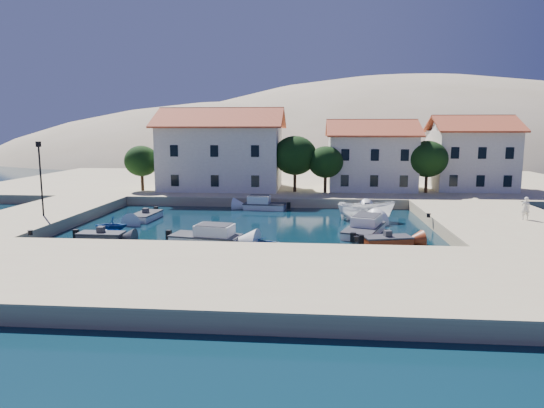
{
  "coord_description": "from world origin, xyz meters",
  "views": [
    {
      "loc": [
        5.19,
        -30.38,
        8.29
      ],
      "look_at": [
        1.72,
        9.66,
        2.0
      ],
      "focal_mm": 32.0,
      "sensor_mm": 36.0,
      "label": 1
    }
  ],
  "objects_px": {
    "cabin_cruiser_south": "(206,237)",
    "boat_east": "(366,220)",
    "lamppost": "(40,171)",
    "cabin_cruiser_east": "(364,228)",
    "building_left": "(222,148)",
    "building_mid": "(371,154)",
    "rowboat_south": "(261,250)",
    "building_right": "(471,152)",
    "pedestrian": "(526,208)"
  },
  "relations": [
    {
      "from": "cabin_cruiser_south",
      "to": "boat_east",
      "type": "xyz_separation_m",
      "value": [
        12.56,
        9.92,
        -0.48
      ]
    },
    {
      "from": "lamppost",
      "to": "cabin_cruiser_east",
      "type": "relative_size",
      "value": 1.01
    },
    {
      "from": "building_left",
      "to": "cabin_cruiser_south",
      "type": "height_order",
      "value": "building_left"
    },
    {
      "from": "building_mid",
      "to": "cabin_cruiser_east",
      "type": "xyz_separation_m",
      "value": [
        -2.8,
        -21.44,
        -4.75
      ]
    },
    {
      "from": "rowboat_south",
      "to": "cabin_cruiser_east",
      "type": "relative_size",
      "value": 0.73
    },
    {
      "from": "building_right",
      "to": "pedestrian",
      "type": "bearing_deg",
      "value": -94.96
    },
    {
      "from": "building_right",
      "to": "lamppost",
      "type": "xyz_separation_m",
      "value": [
        -41.5,
        -22.0,
        -0.72
      ]
    },
    {
      "from": "rowboat_south",
      "to": "cabin_cruiser_east",
      "type": "height_order",
      "value": "cabin_cruiser_east"
    },
    {
      "from": "building_left",
      "to": "cabin_cruiser_east",
      "type": "xyz_separation_m",
      "value": [
        15.2,
        -20.44,
        -5.46
      ]
    },
    {
      "from": "building_mid",
      "to": "building_right",
      "type": "relative_size",
      "value": 1.11
    },
    {
      "from": "building_left",
      "to": "lamppost",
      "type": "relative_size",
      "value": 2.36
    },
    {
      "from": "pedestrian",
      "to": "boat_east",
      "type": "bearing_deg",
      "value": -15.16
    },
    {
      "from": "lamppost",
      "to": "pedestrian",
      "type": "xyz_separation_m",
      "value": [
        39.74,
        1.73,
        -2.83
      ]
    },
    {
      "from": "building_mid",
      "to": "building_right",
      "type": "bearing_deg",
      "value": 4.76
    },
    {
      "from": "building_right",
      "to": "pedestrian",
      "type": "relative_size",
      "value": 5.11
    },
    {
      "from": "cabin_cruiser_south",
      "to": "pedestrian",
      "type": "relative_size",
      "value": 2.9
    },
    {
      "from": "pedestrian",
      "to": "building_right",
      "type": "bearing_deg",
      "value": -93.09
    },
    {
      "from": "building_right",
      "to": "building_mid",
      "type": "bearing_deg",
      "value": -175.24
    },
    {
      "from": "cabin_cruiser_south",
      "to": "boat_east",
      "type": "height_order",
      "value": "cabin_cruiser_south"
    },
    {
      "from": "boat_east",
      "to": "rowboat_south",
      "type": "bearing_deg",
      "value": 150.13
    },
    {
      "from": "building_mid",
      "to": "rowboat_south",
      "type": "distance_m",
      "value": 29.4
    },
    {
      "from": "building_mid",
      "to": "lamppost",
      "type": "relative_size",
      "value": 1.69
    },
    {
      "from": "cabin_cruiser_south",
      "to": "rowboat_south",
      "type": "distance_m",
      "value": 4.58
    },
    {
      "from": "boat_east",
      "to": "building_mid",
      "type": "bearing_deg",
      "value": -1.62
    },
    {
      "from": "cabin_cruiser_south",
      "to": "pedestrian",
      "type": "xyz_separation_m",
      "value": [
        24.85,
        6.16,
        1.45
      ]
    },
    {
      "from": "building_left",
      "to": "cabin_cruiser_east",
      "type": "bearing_deg",
      "value": -53.36
    },
    {
      "from": "rowboat_south",
      "to": "cabin_cruiser_east",
      "type": "bearing_deg",
      "value": -37.56
    },
    {
      "from": "building_mid",
      "to": "pedestrian",
      "type": "bearing_deg",
      "value": -62.01
    },
    {
      "from": "building_left",
      "to": "boat_east",
      "type": "xyz_separation_m",
      "value": [
        15.95,
        -14.51,
        -5.94
      ]
    },
    {
      "from": "lamppost",
      "to": "pedestrian",
      "type": "bearing_deg",
      "value": 2.49
    },
    {
      "from": "building_mid",
      "to": "rowboat_south",
      "type": "height_order",
      "value": "building_mid"
    },
    {
      "from": "building_mid",
      "to": "building_right",
      "type": "distance_m",
      "value": 12.04
    },
    {
      "from": "building_right",
      "to": "pedestrian",
      "type": "height_order",
      "value": "building_right"
    },
    {
      "from": "cabin_cruiser_south",
      "to": "cabin_cruiser_east",
      "type": "bearing_deg",
      "value": 29.06
    },
    {
      "from": "building_right",
      "to": "rowboat_south",
      "type": "relative_size",
      "value": 2.08
    },
    {
      "from": "cabin_cruiser_east",
      "to": "pedestrian",
      "type": "height_order",
      "value": "pedestrian"
    },
    {
      "from": "boat_east",
      "to": "lamppost",
      "type": "bearing_deg",
      "value": 107.22
    },
    {
      "from": "building_right",
      "to": "cabin_cruiser_south",
      "type": "height_order",
      "value": "building_right"
    },
    {
      "from": "lamppost",
      "to": "boat_east",
      "type": "height_order",
      "value": "lamppost"
    },
    {
      "from": "rowboat_south",
      "to": "boat_east",
      "type": "relative_size",
      "value": 0.89
    },
    {
      "from": "building_right",
      "to": "cabin_cruiser_south",
      "type": "distance_m",
      "value": 37.84
    },
    {
      "from": "building_right",
      "to": "cabin_cruiser_east",
      "type": "height_order",
      "value": "building_right"
    },
    {
      "from": "rowboat_south",
      "to": "lamppost",
      "type": "bearing_deg",
      "value": 88.5
    },
    {
      "from": "building_mid",
      "to": "pedestrian",
      "type": "relative_size",
      "value": 5.68
    },
    {
      "from": "building_left",
      "to": "rowboat_south",
      "type": "distance_m",
      "value": 27.76
    },
    {
      "from": "cabin_cruiser_east",
      "to": "pedestrian",
      "type": "xyz_separation_m",
      "value": [
        13.04,
        2.16,
        1.45
      ]
    },
    {
      "from": "boat_east",
      "to": "pedestrian",
      "type": "distance_m",
      "value": 13.0
    },
    {
      "from": "building_left",
      "to": "cabin_cruiser_east",
      "type": "distance_m",
      "value": 26.05
    },
    {
      "from": "building_mid",
      "to": "cabin_cruiser_south",
      "type": "height_order",
      "value": "building_mid"
    },
    {
      "from": "building_left",
      "to": "boat_east",
      "type": "distance_m",
      "value": 22.37
    }
  ]
}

